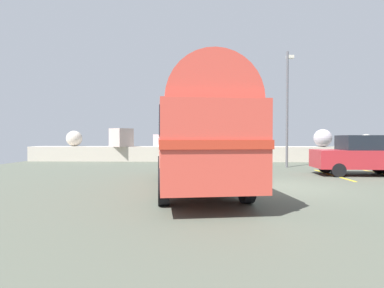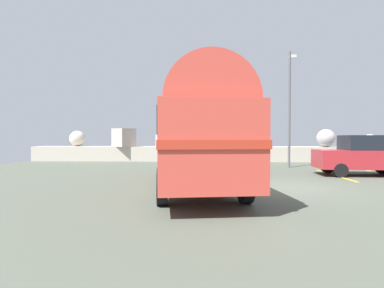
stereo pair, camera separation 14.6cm
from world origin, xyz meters
TOP-DOWN VIEW (x-y plane):
  - ground at (0.00, 0.00)m, footprint 32.00×26.00m
  - breakwater at (-0.17, 11.78)m, footprint 31.36×2.41m
  - vintage_coach at (-3.08, -0.27)m, footprint 3.67×8.85m
  - parked_car_nearest at (4.61, 3.47)m, footprint 4.15×1.83m
  - lamp_post at (2.23, 7.19)m, footprint 0.66×0.97m

SIDE VIEW (x-z plane):
  - ground at x=0.00m, z-range 0.00..0.02m
  - breakwater at x=-0.17m, z-range -0.52..1.93m
  - parked_car_nearest at x=4.61m, z-range 0.04..1.90m
  - vintage_coach at x=-3.08m, z-range 0.20..3.90m
  - lamp_post at x=2.23m, z-range 0.41..7.21m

